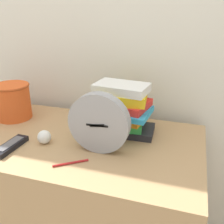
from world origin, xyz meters
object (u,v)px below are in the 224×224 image
crumpled_paper_ball (44,137)px  basket (13,100)px  pen (71,163)px  book_stack (123,109)px  tv_remote (11,146)px  desk_clock (99,123)px

crumpled_paper_ball → basket: bearing=146.6°
basket → pen: basket is taller
book_stack → crumpled_paper_ball: (-0.27, -0.19, -0.08)m
pen → basket: bearing=147.0°
tv_remote → pen: tv_remote is taller
desk_clock → tv_remote: desk_clock is taller
crumpled_paper_ball → pen: 0.20m
tv_remote → crumpled_paper_ball: (0.10, 0.08, 0.02)m
desk_clock → pen: (-0.07, -0.11, -0.11)m
basket → tv_remote: basket is taller
pen → book_stack: bearing=69.5°
desk_clock → tv_remote: bearing=-165.5°
crumpled_paper_ball → tv_remote: bearing=-143.4°
basket → pen: size_ratio=1.62×
basket → pen: bearing=-33.0°
book_stack → pen: bearing=-110.5°
basket → desk_clock: bearing=-18.7°
book_stack → basket: size_ratio=1.50×
book_stack → tv_remote: 0.47m
book_stack → pen: (-0.11, -0.29, -0.11)m
basket → crumpled_paper_ball: 0.33m
desk_clock → crumpled_paper_ball: 0.25m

